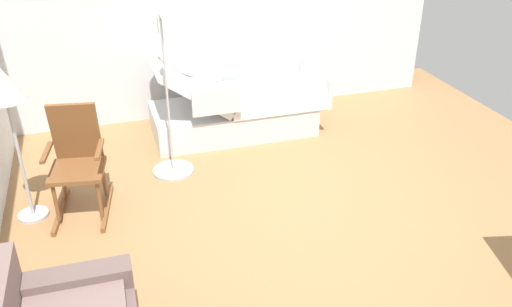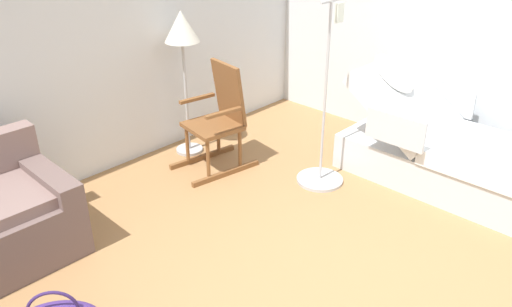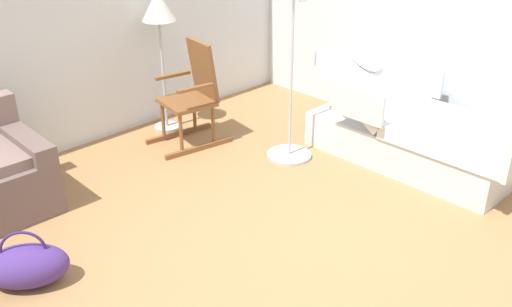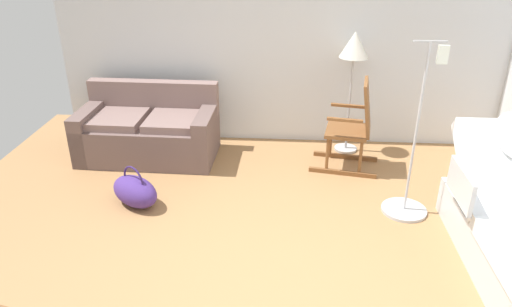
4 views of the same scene
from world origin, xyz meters
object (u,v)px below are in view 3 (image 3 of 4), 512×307
object	(u,v)px
rocking_chair	(193,95)
floor_lamp	(159,16)
hospital_bed	(414,131)
duffel_bag	(27,266)
iv_pole	(290,133)

from	to	relation	value
rocking_chair	floor_lamp	bearing A→B (deg)	90.92
hospital_bed	floor_lamp	bearing A→B (deg)	117.69
duffel_bag	iv_pole	world-z (taller)	iv_pole
floor_lamp	iv_pole	world-z (taller)	iv_pole
duffel_bag	hospital_bed	bearing A→B (deg)	-13.59
hospital_bed	rocking_chair	bearing A→B (deg)	123.32
hospital_bed	duffel_bag	size ratio (longest dim) A/B	3.21
rocking_chair	iv_pole	size ratio (longest dim) A/B	0.62
hospital_bed	rocking_chair	distance (m)	2.18
rocking_chair	iv_pole	world-z (taller)	iv_pole
iv_pole	rocking_chair	bearing A→B (deg)	115.13
hospital_bed	rocking_chair	world-z (taller)	hospital_bed
floor_lamp	duffel_bag	size ratio (longest dim) A/B	2.30
hospital_bed	iv_pole	world-z (taller)	iv_pole
hospital_bed	iv_pole	distance (m)	1.17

